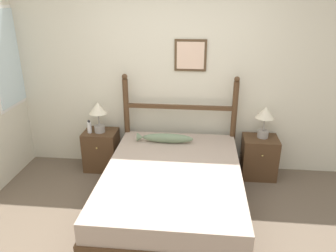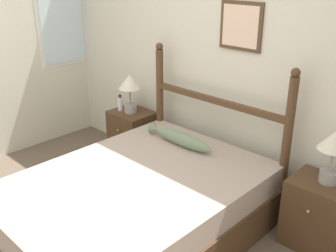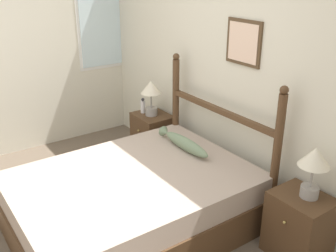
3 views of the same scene
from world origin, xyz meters
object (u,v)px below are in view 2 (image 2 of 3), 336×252
Objects in this scene: nightstand_left at (132,135)px; fish_pillow at (180,138)px; bed at (136,208)px; bottle at (120,103)px; table_lamp_left at (130,87)px; table_lamp_right at (334,147)px; nightstand_right at (318,214)px.

fish_pillow is at bearing -13.79° from nightstand_left.
bottle is (-1.21, 0.85, 0.37)m from bed.
table_lamp_left reaches higher than bed.
bottle reaches higher than bed.
nightstand_left is 2.26m from table_lamp_right.
table_lamp_right is at bearing 40.30° from bed.
nightstand_right is 0.57m from table_lamp_right.
nightstand_left is at bearing 180.00° from nightstand_right.
nightstand_right is at bearing 0.37° from table_lamp_left.
table_lamp_right is (2.18, 0.05, 0.00)m from table_lamp_left.
table_lamp_left is 0.98m from fish_pillow.
table_lamp_right is at bearing 55.59° from nightstand_right.
nightstand_left is at bearing 21.37° from bottle.
nightstand_left is 2.16m from nightstand_right.
bed is 1.51m from table_lamp_left.
bed is 1.41m from nightstand_left.
nightstand_left is 3.03× the size of bottle.
table_lamp_left is 0.25m from bottle.
fish_pillow is at bearing -9.57° from bottle.
table_lamp_left is at bearing -79.99° from nightstand_left.
bottle is (-0.13, -0.05, 0.36)m from nightstand_left.
table_lamp_left and table_lamp_right have the same top height.
nightstand_left and nightstand_right have the same top height.
nightstand_right is at bearing -124.41° from table_lamp_right.
nightstand_right is 1.33× the size of table_lamp_right.
bed is 1.56m from table_lamp_right.
fish_pillow is (0.92, -0.21, -0.25)m from table_lamp_left.
bottle is 1.06m from fish_pillow.
bottle is at bearing -164.52° from table_lamp_left.
bottle reaches higher than nightstand_right.
fish_pillow is at bearing -168.43° from table_lamp_right.
nightstand_left is (-1.08, 0.90, 0.01)m from bed.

